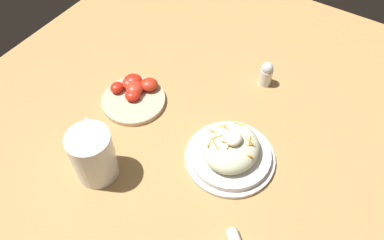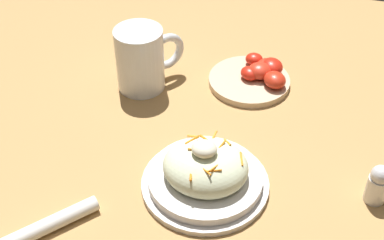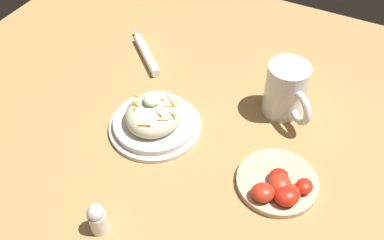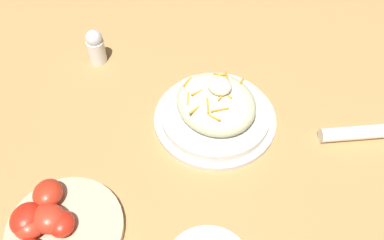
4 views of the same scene
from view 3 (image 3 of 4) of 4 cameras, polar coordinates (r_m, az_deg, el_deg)
ground_plane at (r=0.99m, az=-3.11°, el=-2.82°), size 1.43×1.43×0.00m
salad_plate at (r=0.99m, az=-5.04°, el=0.21°), size 0.22×0.22×0.10m
beer_mug at (r=1.04m, az=12.44°, el=3.57°), size 0.13×0.13×0.13m
napkin_roll at (r=1.21m, az=-6.13°, el=8.73°), size 0.15×0.17×0.02m
tomato_plate at (r=0.90m, az=11.57°, el=-8.61°), size 0.17×0.17×0.05m
salt_shaker at (r=0.84m, az=-12.57°, el=-12.75°), size 0.04×0.04×0.07m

